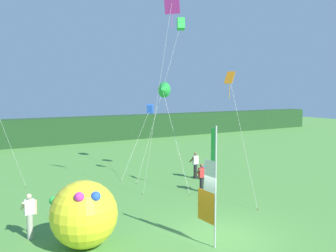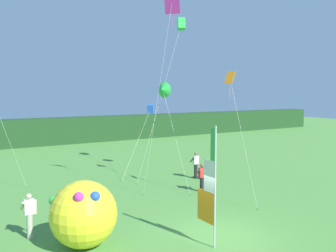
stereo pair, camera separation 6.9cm
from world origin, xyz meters
name	(u,v)px [view 2 (the right image)]	position (x,y,z in m)	size (l,w,h in m)	color
ground_plane	(219,237)	(0.00, 0.00, 0.00)	(120.00, 120.00, 0.00)	#518E3D
distant_treeline	(42,132)	(0.00, 28.51, 1.38)	(80.00, 2.40, 2.76)	#1E421E
banner_flag	(210,188)	(-0.76, -0.36, 2.07)	(0.06, 1.03, 4.33)	#B7B7BC
person_near_banner	(196,165)	(4.81, 8.11, 0.89)	(0.55, 0.48, 1.68)	black
person_mid_field	(29,215)	(-6.13, 3.62, 0.92)	(0.55, 0.48, 1.73)	#B7B2A3
person_far_left	(202,177)	(3.25, 5.40, 0.83)	(0.55, 0.48, 1.57)	black
inflatable_balloon	(84,214)	(-4.65, 1.85, 1.20)	(2.39, 2.39, 2.39)	yellow
folding_chair	(207,172)	(5.24, 7.49, 0.51)	(0.51, 0.51, 0.89)	#BCBCC1
kite_green_box_0	(181,25)	(4.64, 9.56, 9.80)	(4.04, 1.15, 10.25)	brown
kite_blue_box_1	(151,109)	(3.65, 11.88, 4.30)	(3.53, 2.36, 4.66)	brown
kite_orange_diamond_2	(232,87)	(3.41, 3.25, 5.73)	(0.40, 2.17, 6.50)	brown
kite_green_delta_3	(163,90)	(2.67, 8.57, 5.62)	(0.74, 3.95, 6.11)	brown
kite_magenta_diamond_5	(171,11)	(1.23, 5.41, 9.50)	(1.44, 1.61, 10.47)	brown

